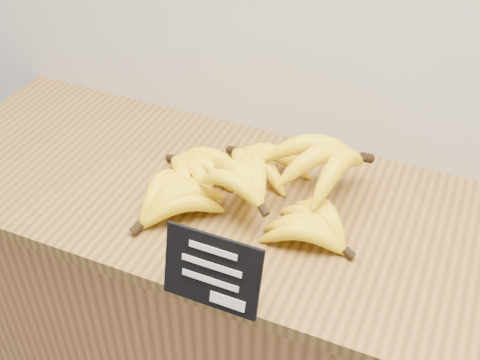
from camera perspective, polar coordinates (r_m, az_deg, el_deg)
name	(u,v)px	position (r m, az deg, el deg)	size (l,w,h in m)	color
counter	(248,342)	(1.59, 0.74, -15.12)	(1.40, 0.50, 0.90)	#A66535
counter_top	(250,206)	(1.24, 0.91, -2.43)	(1.45, 0.54, 0.03)	olive
chalkboard_sign	(212,272)	(1.00, -2.69, -8.67)	(0.17, 0.01, 0.14)	black
banana_pile	(256,180)	(1.20, 1.50, -0.04)	(0.52, 0.39, 0.13)	yellow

